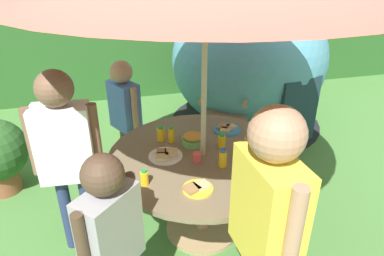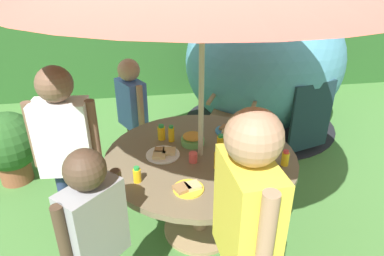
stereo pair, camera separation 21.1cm
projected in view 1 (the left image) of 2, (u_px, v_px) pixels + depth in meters
ground_plane at (202, 230)px, 2.74m from camera, size 10.00×10.00×0.02m
hedge_backdrop at (142, 28)px, 5.17m from camera, size 9.00×0.70×1.93m
garden_table at (203, 168)px, 2.47m from camera, size 1.34×1.34×0.69m
wooden_chair at (226, 104)px, 3.68m from camera, size 0.65×0.66×0.92m
dome_tent at (249, 60)px, 4.14m from camera, size 2.37×2.37×1.64m
child_in_blue_shirt at (124, 106)px, 3.08m from camera, size 0.28×0.36×1.15m
child_in_white_shirt at (65, 143)px, 2.20m from camera, size 0.46×0.23×1.35m
child_in_grey_shirt at (110, 230)px, 1.67m from camera, size 0.33×0.33×1.17m
child_in_yellow_shirt at (267, 210)px, 1.56m from camera, size 0.24×0.48×1.43m
snack_bowl at (193, 139)px, 2.53m from camera, size 0.17×0.17×0.09m
plate_back_edge at (166, 155)px, 2.38m from camera, size 0.24×0.24×0.03m
plate_far_right at (265, 139)px, 2.59m from camera, size 0.23×0.23×0.03m
plate_mid_right at (197, 188)px, 2.04m from camera, size 0.19×0.19×0.03m
plate_near_left at (253, 159)px, 2.34m from camera, size 0.25×0.25×0.03m
plate_center_back at (227, 129)px, 2.74m from camera, size 0.22×0.22×0.03m
juice_bottle_near_right at (161, 134)px, 2.57m from camera, size 0.06×0.06×0.12m
juice_bottle_far_left at (223, 158)px, 2.25m from camera, size 0.05×0.05×0.13m
juice_bottle_center_front at (171, 135)px, 2.55m from camera, size 0.05×0.05×0.13m
juice_bottle_mid_left at (144, 178)px, 2.08m from camera, size 0.05×0.05×0.11m
juice_bottle_front_edge at (287, 154)px, 2.32m from camera, size 0.05×0.05×0.11m
juice_bottle_spot_a at (222, 141)px, 2.48m from camera, size 0.06×0.06×0.11m
cup_near at (197, 157)px, 2.31m from camera, size 0.06×0.06×0.07m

